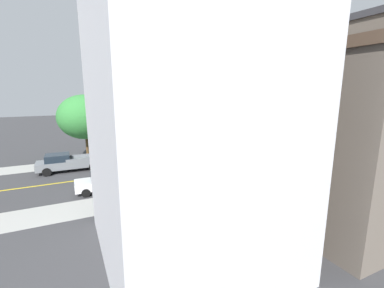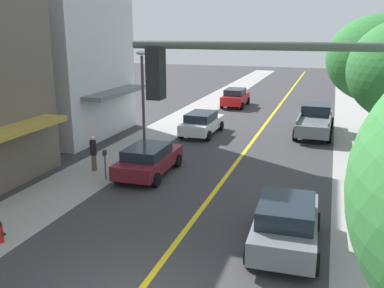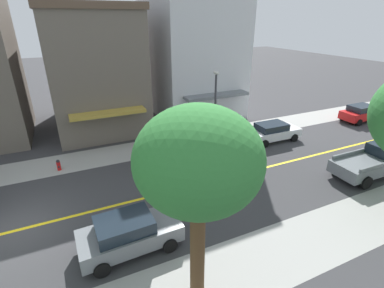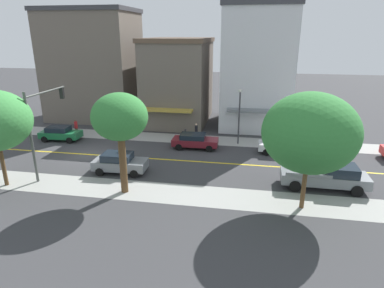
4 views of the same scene
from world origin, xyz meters
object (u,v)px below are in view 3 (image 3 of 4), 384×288
(fire_hydrant, at_px, (59,165))
(grey_sedan_right_curb, at_px, (129,233))
(grey_pickup_truck, at_px, (378,160))
(red_sedan_left_curb, at_px, (361,113))
(street_tree_right_corner, at_px, (198,162))
(street_lamp, at_px, (215,98))
(maroon_sedan_left_curb, at_px, (177,150))
(parking_meter, at_px, (153,142))
(white_sedan_left_curb, at_px, (273,132))
(pedestrian_black_shirt, at_px, (160,135))

(fire_hydrant, bearing_deg, grey_sedan_right_curb, 16.52)
(grey_sedan_right_curb, relative_size, grey_pickup_truck, 0.71)
(fire_hydrant, height_order, red_sedan_left_curb, red_sedan_left_curb)
(street_tree_right_corner, xyz_separation_m, grey_sedan_right_curb, (-3.25, -1.65, -4.58))
(street_lamp, height_order, maroon_sedan_left_curb, street_lamp)
(street_tree_right_corner, relative_size, fire_hydrant, 9.36)
(street_tree_right_corner, distance_m, street_lamp, 14.49)
(grey_sedan_right_curb, height_order, grey_pickup_truck, grey_pickup_truck)
(grey_pickup_truck, bearing_deg, grey_sedan_right_curb, -179.68)
(street_lamp, distance_m, red_sedan_left_curb, 15.36)
(street_tree_right_corner, height_order, red_sedan_left_curb, street_tree_right_corner)
(street_tree_right_corner, relative_size, parking_meter, 5.08)
(red_sedan_left_curb, bearing_deg, street_tree_right_corner, -155.66)
(street_tree_right_corner, xyz_separation_m, red_sedan_left_curb, (-10.31, 22.47, -4.59))
(maroon_sedan_left_curb, distance_m, grey_pickup_truck, 12.99)
(parking_meter, height_order, grey_pickup_truck, grey_pickup_truck)
(fire_hydrant, bearing_deg, street_lamp, 91.13)
(red_sedan_left_curb, height_order, white_sedan_left_curb, red_sedan_left_curb)
(fire_hydrant, relative_size, parking_meter, 0.54)
(white_sedan_left_curb, distance_m, pedestrian_black_shirt, 9.05)
(street_tree_right_corner, distance_m, parking_meter, 12.77)
(street_tree_right_corner, bearing_deg, fire_hydrant, -160.54)
(fire_hydrant, height_order, white_sedan_left_curb, white_sedan_left_curb)
(grey_pickup_truck, bearing_deg, white_sedan_left_curb, 111.50)
(street_tree_right_corner, distance_m, maroon_sedan_left_curb, 11.65)
(grey_pickup_truck, height_order, pedestrian_black_shirt, grey_pickup_truck)
(grey_sedan_right_curb, xyz_separation_m, pedestrian_black_shirt, (-9.68, 4.67, 0.11))
(red_sedan_left_curb, height_order, grey_pickup_truck, grey_pickup_truck)
(street_tree_right_corner, height_order, parking_meter, street_tree_right_corner)
(red_sedan_left_curb, xyz_separation_m, pedestrian_black_shirt, (-2.62, -19.44, 0.12))
(white_sedan_left_curb, bearing_deg, red_sedan_left_curb, 2.10)
(street_tree_right_corner, height_order, grey_sedan_right_curb, street_tree_right_corner)
(red_sedan_left_curb, distance_m, grey_pickup_truck, 10.93)
(street_tree_right_corner, relative_size, maroon_sedan_left_curb, 1.59)
(fire_hydrant, relative_size, red_sedan_left_curb, 0.18)
(fire_hydrant, xyz_separation_m, parking_meter, (0.27, 6.35, 0.55))
(maroon_sedan_left_curb, xyz_separation_m, pedestrian_black_shirt, (-2.77, -0.30, 0.18))
(fire_hydrant, height_order, grey_sedan_right_curb, grey_sedan_right_curb)
(grey_pickup_truck, distance_m, pedestrian_black_shirt, 14.90)
(white_sedan_left_curb, distance_m, grey_sedan_right_curb, 14.92)
(fire_hydrant, relative_size, maroon_sedan_left_curb, 0.17)
(street_lamp, bearing_deg, red_sedan_left_curb, 82.53)
(street_tree_right_corner, distance_m, fire_hydrant, 13.73)
(street_tree_right_corner, height_order, maroon_sedan_left_curb, street_tree_right_corner)
(red_sedan_left_curb, xyz_separation_m, grey_pickup_truck, (7.19, -8.22, 0.08))
(street_lamp, bearing_deg, grey_pickup_truck, 36.50)
(fire_hydrant, relative_size, street_lamp, 0.14)
(street_lamp, distance_m, grey_sedan_right_curb, 13.10)
(street_lamp, relative_size, grey_pickup_truck, 0.91)
(maroon_sedan_left_curb, height_order, grey_sedan_right_curb, grey_sedan_right_curb)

